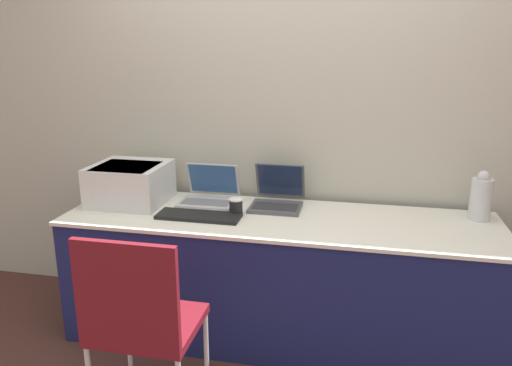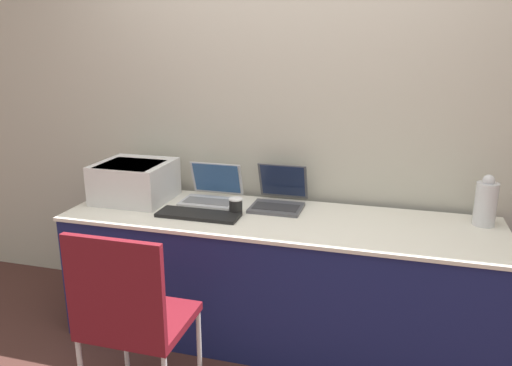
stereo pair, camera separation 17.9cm
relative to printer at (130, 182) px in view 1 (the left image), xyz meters
The scene contains 9 objects.
wall_back 1.08m from the printer, 20.23° to the left, with size 8.00×0.05×2.60m.
table 1.05m from the printer, ahead, with size 2.41×0.69×0.74m.
printer is the anchor object (origin of this frame).
laptop_left 0.48m from the printer, 12.18° to the left, with size 0.33×0.29×0.22m.
laptop_right 0.89m from the printer, ahead, with size 0.30×0.33×0.24m.
external_keyboard 0.54m from the printer, 20.24° to the right, with size 0.47×0.16×0.02m.
coffee_cup 0.69m from the printer, ahead, with size 0.08×0.08×0.09m.
metal_pitcher 2.01m from the printer, ahead, with size 0.11×0.11×0.28m.
chair 1.07m from the printer, 63.17° to the right, with size 0.45×0.41×0.93m.
Camera 1 is at (0.42, -2.25, 1.68)m, focal length 35.00 mm.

